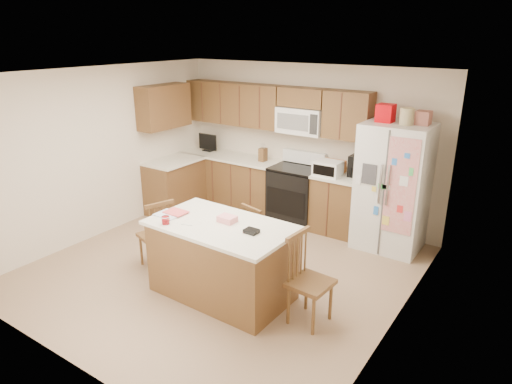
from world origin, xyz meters
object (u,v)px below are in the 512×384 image
Objects in this scene: island at (222,259)px; windsor_chair_left at (157,235)px; stove at (296,194)px; windsor_chair_right at (308,282)px; refrigerator at (393,186)px; windsor_chair_back at (259,238)px.

windsor_chair_left is (-1.12, 0.07, -0.01)m from island.
windsor_chair_left is (-0.74, -2.36, -0.03)m from stove.
island reaches higher than windsor_chair_left.
stove is 2.76m from windsor_chair_right.
windsor_chair_left is at bearing -107.46° from stove.
refrigerator is at bearing -2.30° from stove.
windsor_chair_back is at bearing 90.85° from island.
island is 1.09m from windsor_chair_right.
refrigerator is at bearing 87.30° from windsor_chair_right.
windsor_chair_left is (-2.31, -2.30, -0.47)m from refrigerator.
stove reaches higher than windsor_chair_back.
stove is 1.19× the size of windsor_chair_left.
island reaches higher than windsor_chair_back.
windsor_chair_back is at bearing -127.33° from refrigerator.
refrigerator is 2.03× the size of windsor_chair_right.
island is at bearing -175.23° from windsor_chair_right.
refrigerator is at bearing 63.33° from island.
windsor_chair_left is at bearing 176.56° from island.
windsor_chair_right is at bearing -92.70° from refrigerator.
stove is at bearing 72.54° from windsor_chair_left.
windsor_chair_right reaches higher than windsor_chair_left.
refrigerator is at bearing 52.67° from windsor_chair_back.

